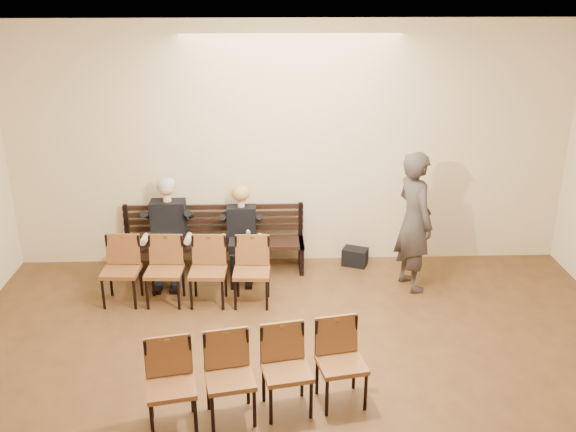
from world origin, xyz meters
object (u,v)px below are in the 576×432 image
(laptop, at_px, (165,241))
(chair_row_back, at_px, (259,376))
(seated_woman, at_px, (242,235))
(bag, at_px, (355,257))
(passerby, at_px, (415,211))
(chair_row_front, at_px, (186,272))
(seated_man, at_px, (168,228))
(bench, at_px, (214,256))
(water_bottle, at_px, (249,245))

(laptop, relative_size, chair_row_back, 0.17)
(seated_woman, relative_size, bag, 3.36)
(passerby, xyz_separation_m, chair_row_front, (-3.02, -0.37, -0.66))
(laptop, bearing_deg, seated_man, 85.27)
(bench, height_order, bag, bench)
(bench, xyz_separation_m, passerby, (2.73, -0.60, 0.88))
(water_bottle, bearing_deg, bench, 142.34)
(bench, bearing_deg, water_bottle, -37.66)
(seated_man, distance_m, passerby, 3.40)
(laptop, distance_m, passerby, 3.43)
(water_bottle, xyz_separation_m, chair_row_back, (0.16, -2.86, -0.12))
(water_bottle, xyz_separation_m, chair_row_front, (-0.80, -0.58, -0.11))
(laptop, xyz_separation_m, passerby, (3.38, -0.32, 0.52))
(bench, height_order, passerby, passerby)
(bag, bearing_deg, laptop, -172.08)
(chair_row_back, bearing_deg, water_bottle, 82.08)
(laptop, bearing_deg, seated_woman, 14.15)
(seated_man, xyz_separation_m, chair_row_back, (1.29, -3.14, -0.28))
(laptop, bearing_deg, passerby, 0.23)
(seated_man, xyz_separation_m, seated_woman, (1.03, 0.00, -0.13))
(bench, xyz_separation_m, seated_man, (-0.61, -0.12, 0.49))
(bag, xyz_separation_m, chair_row_front, (-2.35, -1.07, 0.31))
(chair_row_front, bearing_deg, seated_man, 114.25)
(seated_man, distance_m, water_bottle, 1.17)
(bag, height_order, passerby, passerby)
(chair_row_front, relative_size, chair_row_back, 1.02)
(laptop, distance_m, chair_row_back, 3.26)
(seated_woman, height_order, water_bottle, seated_woman)
(bench, relative_size, bag, 7.39)
(bench, bearing_deg, seated_man, -168.95)
(chair_row_front, distance_m, chair_row_back, 2.48)
(chair_row_back, bearing_deg, passerby, 41.15)
(passerby, bearing_deg, seated_woman, 60.18)
(seated_man, xyz_separation_m, bag, (2.68, 0.22, -0.59))
(passerby, distance_m, chair_row_back, 3.43)
(passerby, height_order, chair_row_front, passerby)
(seated_woman, bearing_deg, seated_man, 180.00)
(seated_man, relative_size, water_bottle, 6.91)
(chair_row_front, height_order, chair_row_back, chair_row_front)
(bench, bearing_deg, chair_row_front, -106.18)
(seated_man, relative_size, bag, 4.09)
(seated_woman, height_order, bag, seated_woman)
(seated_man, xyz_separation_m, passerby, (3.35, -0.48, 0.39))
(bench, height_order, chair_row_front, chair_row_front)
(bag, distance_m, chair_row_front, 2.60)
(bench, distance_m, laptop, 0.79)
(water_bottle, xyz_separation_m, bag, (1.55, 0.50, -0.42))
(bench, relative_size, chair_row_back, 1.22)
(bench, distance_m, passerby, 2.93)
(passerby, bearing_deg, bench, 59.48)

